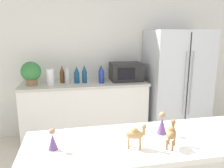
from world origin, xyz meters
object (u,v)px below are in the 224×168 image
(back_bottle_0, at_px, (84,74))
(camel_figurine_second, at_px, (171,133))
(back_bottle_1, at_px, (67,75))
(wise_man_figurine_crimson, at_px, (53,140))
(refrigerator, at_px, (176,84))
(camel_figurine, at_px, (135,134))
(back_bottle_3, at_px, (62,74))
(back_bottle_2, at_px, (101,74))
(back_bottle_5, at_px, (77,75))
(paper_towel_roll, at_px, (50,77))
(back_bottle_4, at_px, (100,73))
(potted_plant, at_px, (31,72))
(wise_man_figurine_purple, at_px, (162,124))
(microwave, at_px, (126,72))

(back_bottle_0, xyz_separation_m, camel_figurine_second, (0.36, -2.10, -0.00))
(back_bottle_1, height_order, wise_man_figurine_crimson, back_bottle_1)
(refrigerator, relative_size, camel_figurine, 10.78)
(back_bottle_0, xyz_separation_m, back_bottle_1, (-0.25, -0.03, 0.00))
(refrigerator, distance_m, back_bottle_3, 1.79)
(back_bottle_0, bearing_deg, back_bottle_2, -17.92)
(back_bottle_5, distance_m, camel_figurine_second, 2.15)
(back_bottle_2, bearing_deg, paper_towel_roll, 177.38)
(back_bottle_1, height_order, back_bottle_3, back_bottle_1)
(back_bottle_4, height_order, back_bottle_5, back_bottle_5)
(back_bottle_3, bearing_deg, potted_plant, -169.86)
(refrigerator, bearing_deg, camel_figurine, -123.07)
(paper_towel_roll, distance_m, back_bottle_3, 0.19)
(potted_plant, xyz_separation_m, back_bottle_3, (0.42, 0.08, -0.06))
(back_bottle_5, height_order, camel_figurine, back_bottle_5)
(wise_man_figurine_purple, bearing_deg, refrigerator, 60.04)
(back_bottle_5, bearing_deg, back_bottle_0, 2.17)
(paper_towel_roll, xyz_separation_m, microwave, (1.14, 0.07, 0.03))
(back_bottle_3, height_order, wise_man_figurine_crimson, back_bottle_3)
(back_bottle_4, distance_m, back_bottle_5, 0.38)
(back_bottle_1, xyz_separation_m, wise_man_figurine_crimson, (-0.09, -1.97, -0.04))
(back_bottle_2, bearing_deg, microwave, 15.02)
(refrigerator, xyz_separation_m, back_bottle_0, (-1.45, 0.07, 0.20))
(camel_figurine, height_order, camel_figurine_second, camel_figurine_second)
(refrigerator, height_order, potted_plant, refrigerator)
(potted_plant, distance_m, back_bottle_3, 0.43)
(back_bottle_2, bearing_deg, wise_man_figurine_purple, -85.67)
(paper_towel_roll, bearing_deg, back_bottle_5, 6.25)
(camel_figurine_second, xyz_separation_m, wise_man_figurine_crimson, (-0.70, 0.11, -0.04))
(refrigerator, height_order, back_bottle_4, refrigerator)
(microwave, xyz_separation_m, back_bottle_4, (-0.39, 0.06, -0.02))
(back_bottle_2, xyz_separation_m, back_bottle_4, (0.01, 0.17, -0.01))
(paper_towel_roll, distance_m, back_bottle_2, 0.74)
(microwave, bearing_deg, paper_towel_roll, -176.24)
(potted_plant, height_order, paper_towel_roll, potted_plant)
(back_bottle_0, bearing_deg, wise_man_figurine_purple, -78.69)
(refrigerator, xyz_separation_m, microwave, (-0.80, 0.10, 0.21))
(microwave, xyz_separation_m, back_bottle_5, (-0.76, -0.03, -0.02))
(back_bottle_0, xyz_separation_m, camel_figurine, (0.15, -2.07, -0.01))
(back_bottle_1, xyz_separation_m, back_bottle_3, (-0.07, 0.08, -0.01))
(microwave, bearing_deg, wise_man_figurine_crimson, -116.02)
(back_bottle_0, xyz_separation_m, wise_man_figurine_purple, (0.38, -1.92, -0.03))
(back_bottle_3, bearing_deg, wise_man_figurine_crimson, -90.31)
(potted_plant, xyz_separation_m, wise_man_figurine_purple, (1.13, -1.89, -0.08))
(back_bottle_3, relative_size, back_bottle_5, 1.04)
(refrigerator, relative_size, paper_towel_roll, 7.46)
(back_bottle_3, xyz_separation_m, back_bottle_5, (0.21, -0.06, -0.00))
(back_bottle_0, relative_size, back_bottle_1, 0.97)
(back_bottle_1, xyz_separation_m, back_bottle_4, (0.51, 0.11, -0.01))
(back_bottle_1, bearing_deg, potted_plant, 179.84)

